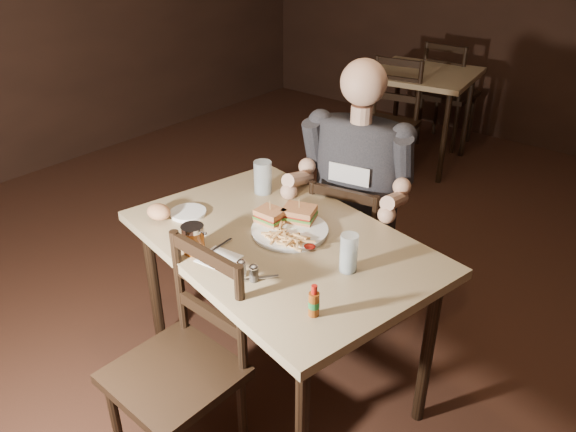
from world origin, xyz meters
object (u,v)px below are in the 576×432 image
Objects in this scene: chair_far at (353,249)px; glass_right at (349,253)px; syrup_dispenser at (193,239)px; bg_chair_far at (449,94)px; dinner_plate at (290,231)px; chair_near at (174,375)px; hot_sauce at (314,300)px; side_plate at (188,214)px; bg_table at (423,83)px; glass_left at (263,177)px; diner at (355,164)px; bg_chair_near at (385,126)px; main_table at (280,255)px.

glass_right reaches higher than chair_far.
syrup_dispenser is (-0.52, -0.27, -0.02)m from glass_right.
bg_chair_far reaches higher than dinner_plate.
dinner_plate is 0.34m from glass_right.
glass_right is at bearing 108.09° from bg_chair_far.
chair_near is 0.63m from hot_sauce.
side_plate is (-0.82, 0.19, -0.05)m from hot_sauce.
dinner_plate is 2.05× the size of glass_right.
glass_left reaches higher than bg_table.
chair_near is 0.96× the size of diner.
chair_far is at bearing 105.10° from bg_chair_far.
bg_chair_far is (-0.76, 2.66, 0.05)m from chair_far.
diner is at bearing 91.82° from chair_near.
glass_right reaches higher than hot_sauce.
syrup_dispenser is 0.75× the size of side_plate.
bg_chair_near is (-0.76, 1.56, 0.05)m from chair_far.
glass_left reaches higher than main_table.
bg_chair_far is 6.15× the size of side_plate.
bg_chair_near is at bearing -75.53° from chair_far.
bg_chair_near is 1.00× the size of diner.
diner reaches higher than syrup_dispenser.
chair_far reaches higher than bg_table.
bg_table is at bearing 111.38° from hot_sauce.
glass_right is at bearing 59.00° from chair_near.
glass_right reaches higher than main_table.
glass_right is 0.77m from side_plate.
bg_chair_far reaches higher than hot_sauce.
glass_right is (0.33, -0.01, 0.15)m from main_table.
main_table is at bearing -73.86° from bg_table.
chair_far is (-0.03, 0.60, -0.28)m from main_table.
chair_far is 7.36× the size of syrup_dispenser.
glass_left is at bearing -148.04° from diner.
chair_far is 1.07m from hot_sauce.
bg_chair_far is at bearing -85.53° from chair_far.
side_plate is (-0.76, -0.09, -0.07)m from glass_right.
chair_near is at bearing -84.40° from bg_chair_near.
side_plate is (-0.43, -0.10, 0.08)m from main_table.
chair_far reaches higher than main_table.
side_plate is at bearing 133.16° from chair_near.
syrup_dispenser reaches higher than bg_table.
dinner_plate is 2.62× the size of hot_sauce.
diner is 6.21× the size of glass_left.
bg_table is 8.10× the size of syrup_dispenser.
glass_left is at bearing -79.40° from bg_table.
bg_chair_near is 3.11× the size of dinner_plate.
chair_far is 0.62m from glass_left.
dinner_plate is at bearing 71.68° from syrup_dispenser.
bg_table is at bearing 106.14° from main_table.
glass_right is at bearing -69.58° from diner.
glass_left is (0.46, -2.99, 0.38)m from bg_chair_far.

